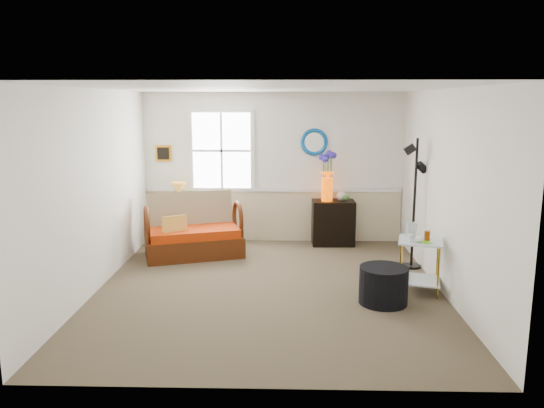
{
  "coord_description": "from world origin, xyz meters",
  "views": [
    {
      "loc": [
        0.22,
        -6.68,
        2.44
      ],
      "look_at": [
        0.02,
        0.59,
        1.03
      ],
      "focal_mm": 35.0,
      "sensor_mm": 36.0,
      "label": 1
    }
  ],
  "objects_px": {
    "lamp_stand": "(182,226)",
    "cabinet": "(333,222)",
    "side_table": "(419,266)",
    "ottoman": "(383,285)",
    "floor_lamp": "(414,204)",
    "loveseat": "(193,226)"
  },
  "relations": [
    {
      "from": "side_table",
      "to": "ottoman",
      "type": "distance_m",
      "value": 0.69
    },
    {
      "from": "floor_lamp",
      "to": "ottoman",
      "type": "relative_size",
      "value": 3.23
    },
    {
      "from": "cabinet",
      "to": "ottoman",
      "type": "xyz_separation_m",
      "value": [
        0.38,
        -2.74,
        -0.16
      ]
    },
    {
      "from": "cabinet",
      "to": "side_table",
      "type": "xyz_separation_m",
      "value": [
        0.92,
        -2.31,
        -0.04
      ]
    },
    {
      "from": "cabinet",
      "to": "floor_lamp",
      "type": "bearing_deg",
      "value": -51.39
    },
    {
      "from": "loveseat",
      "to": "cabinet",
      "type": "xyz_separation_m",
      "value": [
        2.29,
        0.75,
        -0.11
      ]
    },
    {
      "from": "floor_lamp",
      "to": "lamp_stand",
      "type": "bearing_deg",
      "value": 166.71
    },
    {
      "from": "side_table",
      "to": "floor_lamp",
      "type": "height_order",
      "value": "floor_lamp"
    },
    {
      "from": "loveseat",
      "to": "ottoman",
      "type": "distance_m",
      "value": 3.34
    },
    {
      "from": "cabinet",
      "to": "ottoman",
      "type": "relative_size",
      "value": 1.29
    },
    {
      "from": "floor_lamp",
      "to": "ottoman",
      "type": "bearing_deg",
      "value": -108.78
    },
    {
      "from": "lamp_stand",
      "to": "cabinet",
      "type": "height_order",
      "value": "cabinet"
    },
    {
      "from": "lamp_stand",
      "to": "cabinet",
      "type": "distance_m",
      "value": 2.64
    },
    {
      "from": "floor_lamp",
      "to": "side_table",
      "type": "bearing_deg",
      "value": -91.95
    },
    {
      "from": "ottoman",
      "to": "side_table",
      "type": "bearing_deg",
      "value": 38.37
    },
    {
      "from": "lamp_stand",
      "to": "floor_lamp",
      "type": "xyz_separation_m",
      "value": [
        3.7,
        -1.31,
        0.67
      ]
    },
    {
      "from": "loveseat",
      "to": "ottoman",
      "type": "height_order",
      "value": "loveseat"
    },
    {
      "from": "lamp_stand",
      "to": "cabinet",
      "type": "bearing_deg",
      "value": -0.87
    },
    {
      "from": "floor_lamp",
      "to": "ottoman",
      "type": "height_order",
      "value": "floor_lamp"
    },
    {
      "from": "cabinet",
      "to": "floor_lamp",
      "type": "relative_size",
      "value": 0.4
    },
    {
      "from": "lamp_stand",
      "to": "ottoman",
      "type": "bearing_deg",
      "value": -42.6
    },
    {
      "from": "loveseat",
      "to": "ottoman",
      "type": "relative_size",
      "value": 2.53
    }
  ]
}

